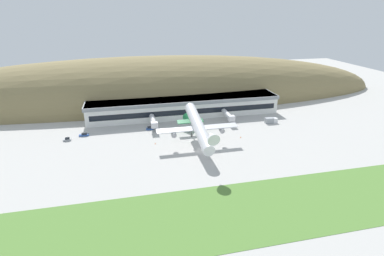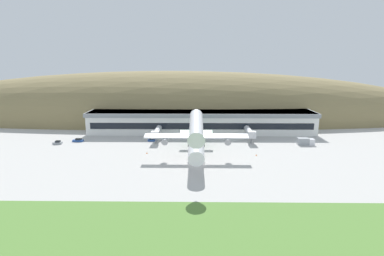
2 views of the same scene
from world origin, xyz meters
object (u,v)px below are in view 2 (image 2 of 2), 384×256
object	(u,v)px
service_car_0	(152,140)
traffic_cone_0	(147,153)
cargo_airplane	(196,134)
service_car_1	(78,140)
service_car_2	(58,143)
jetway_0	(157,132)
jetway_1	(250,132)
terminal_building	(201,120)
traffic_cone_1	(256,155)
fuel_truck	(306,141)
service_car_3	(193,144)

from	to	relation	value
service_car_0	traffic_cone_0	xyz separation A→B (m)	(0.70, -18.49, -0.32)
cargo_airplane	service_car_1	xyz separation A→B (m)	(-51.86, 23.54, -8.74)
cargo_airplane	service_car_2	bearing A→B (deg)	161.81
jetway_0	service_car_2	xyz separation A→B (m)	(-41.63, -6.30, -3.38)
jetway_1	service_car_2	xyz separation A→B (m)	(-82.64, -6.66, -3.38)
jetway_0	service_car_0	size ratio (longest dim) A/B	4.21
service_car_0	cargo_airplane	bearing A→B (deg)	-51.82
terminal_building	jetway_1	xyz separation A→B (m)	(21.14, -16.90, -2.02)
cargo_airplane	traffic_cone_0	size ratio (longest dim) A/B	82.77
terminal_building	service_car_2	size ratio (longest dim) A/B	29.41
terminal_building	traffic_cone_1	distance (m)	43.89
service_car_1	service_car_2	xyz separation A→B (m)	(-7.21, -4.13, 0.01)
cargo_airplane	service_car_2	distance (m)	62.78
fuel_truck	traffic_cone_0	distance (m)	66.34
traffic_cone_1	cargo_airplane	bearing A→B (deg)	-169.10
service_car_3	traffic_cone_1	distance (m)	27.35
cargo_airplane	service_car_3	distance (m)	19.99
service_car_2	service_car_3	bearing A→B (deg)	-1.45
cargo_airplane	service_car_0	world-z (taller)	cargo_airplane
service_car_0	service_car_3	distance (m)	19.50
jetway_0	service_car_3	size ratio (longest dim) A/B	3.90
jetway_1	traffic_cone_1	xyz separation A→B (m)	(-1.14, -21.75, -3.71)
service_car_0	traffic_cone_0	size ratio (longest dim) A/B	6.28
cargo_airplane	traffic_cone_1	world-z (taller)	cargo_airplane
jetway_0	fuel_truck	xyz separation A→B (m)	(63.56, -5.87, -2.59)
jetway_0	traffic_cone_1	size ratio (longest dim) A/B	26.45
service_car_1	traffic_cone_0	bearing A→B (deg)	-27.50
jetway_1	service_car_3	world-z (taller)	jetway_1
service_car_2	service_car_3	xyz separation A→B (m)	(57.79, -1.47, 0.01)
traffic_cone_0	fuel_truck	bearing A→B (deg)	11.75
service_car_2	traffic_cone_0	size ratio (longest dim) A/B	6.48
jetway_0	traffic_cone_0	distance (m)	19.77
jetway_1	service_car_2	bearing A→B (deg)	-175.39
traffic_cone_1	service_car_2	bearing A→B (deg)	169.51
traffic_cone_1	terminal_building	bearing A→B (deg)	117.35
service_car_0	service_car_2	bearing A→B (deg)	-172.19
jetway_0	service_car_3	xyz separation A→B (m)	(16.16, -7.77, -3.38)
fuel_truck	jetway_1	bearing A→B (deg)	164.56
jetway_0	jetway_1	bearing A→B (deg)	0.50
cargo_airplane	traffic_cone_1	bearing A→B (deg)	10.90
service_car_1	traffic_cone_0	xyz separation A→B (m)	(33.04, -17.20, -0.31)
service_car_2	traffic_cone_0	world-z (taller)	service_car_2
jetway_1	service_car_2	distance (m)	82.98
service_car_2	fuel_truck	bearing A→B (deg)	0.23
cargo_airplane	service_car_2	xyz separation A→B (m)	(-59.07, 19.41, -8.72)
service_car_0	service_car_3	world-z (taller)	service_car_3
cargo_airplane	traffic_cone_0	bearing A→B (deg)	161.39
terminal_building	fuel_truck	distance (m)	49.65
jetway_0	traffic_cone_1	bearing A→B (deg)	-28.21
jetway_0	traffic_cone_0	size ratio (longest dim) A/B	26.45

